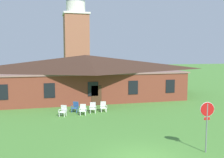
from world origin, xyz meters
name	(u,v)px	position (x,y,z in m)	size (l,w,h in m)	color
brick_building	(86,76)	(0.00, 19.46, 2.69)	(23.19, 10.40, 5.29)	brown
dome_tower	(76,37)	(1.31, 41.00, 8.78)	(5.18, 5.18, 19.20)	#93563D
stop_sign	(207,117)	(3.84, 0.22, 2.03)	(0.80, 0.16, 2.86)	slate
lawn_chair_by_porch	(63,110)	(-3.36, 10.57, 0.50)	(0.81, 0.85, 0.96)	white
lawn_chair_near_door	(75,107)	(-2.15, 11.92, 0.50)	(0.80, 0.84, 0.96)	#2D5693
lawn_chair_left_end	(83,109)	(-1.61, 10.61, 0.50)	(0.72, 0.76, 0.96)	white
lawn_chair_middle	(93,107)	(-0.60, 11.21, 0.50)	(0.71, 0.75, 0.96)	white
lawn_chair_right_end	(103,106)	(0.43, 11.36, 0.50)	(0.68, 0.71, 0.96)	silver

